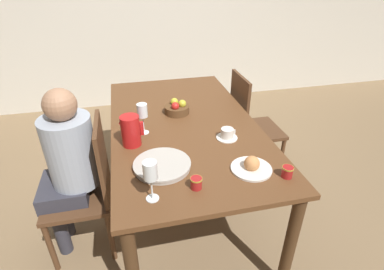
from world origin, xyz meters
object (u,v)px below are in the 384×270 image
Objects in this scene: wine_glass_juice at (150,173)px; jam_jar_red at (196,183)px; serving_tray at (162,165)px; bread_plate at (252,166)px; chair_opposite at (250,124)px; red_pitcher at (131,131)px; wine_glass_water at (142,112)px; teacup_near_person at (227,134)px; chair_person_side at (88,187)px; fruit_bowl at (177,108)px; person_seated at (68,161)px; jam_jar_amber at (287,171)px.

wine_glass_juice is 0.26m from jam_jar_red.
serving_tray is 1.41× the size of bread_plate.
jam_jar_red is at bearing -35.53° from chair_opposite.
serving_tray is (-0.91, -0.86, 0.30)m from chair_opposite.
red_pitcher is 3.15× the size of jam_jar_red.
bread_plate is at bearing -45.46° from wine_glass_water.
jam_jar_red is (-0.76, -1.07, 0.32)m from chair_opposite.
wine_glass_water is 0.56m from teacup_near_person.
chair_person_side reaches higher than fruit_bowl.
serving_tray is (0.55, -0.32, 0.10)m from person_seated.
wine_glass_juice is at bearing -144.04° from chair_person_side.
jam_jar_red is 0.87m from fruit_bowl.
fruit_bowl is (-0.25, 0.44, 0.01)m from teacup_near_person.
chair_person_side reaches higher than jam_jar_red.
wine_glass_water is 0.97× the size of wine_glass_juice.
bread_plate is at bearing -86.69° from teacup_near_person.
chair_person_side is at bearing 154.88° from jam_jar_amber.
wine_glass_water is 0.65m from wine_glass_juice.
chair_person_side is 0.62m from serving_tray.
bread_plate is 1.23× the size of fruit_bowl.
chair_opposite is 1.15m from wine_glass_water.
wine_glass_juice reaches higher than jam_jar_red.
serving_tray is at bearing -154.12° from teacup_near_person.
red_pitcher is 0.61× the size of serving_tray.
wine_glass_juice is 0.95× the size of bread_plate.
person_seated is at bearing 156.24° from bread_plate.
jam_jar_red is (0.14, -0.21, 0.02)m from serving_tray.
person_seated is 5.15× the size of bread_plate.
wine_glass_water is (-0.97, -0.45, 0.44)m from chair_opposite.
chair_opposite is 2.98× the size of serving_tray.
teacup_near_person is (-0.45, -0.64, 0.31)m from chair_opposite.
person_seated is at bearing 66.15° from chair_person_side.
chair_person_side is 4.42× the size of wine_glass_juice.
chair_person_side is 0.49m from red_pitcher.
jam_jar_red is at bearing -94.33° from fruit_bowl.
serving_tray is at bearing 159.83° from jam_jar_amber.
person_seated is 5.40× the size of wine_glass_juice.
chair_person_side is at bearing 176.25° from teacup_near_person.
person_seated reaches higher than wine_glass_water.
fruit_bowl is at bearing 108.60° from bread_plate.
bread_plate is at bearing 147.45° from jam_jar_amber.
wine_glass_water is 3.37× the size of jam_jar_red.
wine_glass_water reaches higher than teacup_near_person.
wine_glass_water reaches higher than jam_jar_red.
bread_plate is (0.02, -0.35, -0.01)m from teacup_near_person.
wine_glass_juice is 3.49× the size of jam_jar_red.
wine_glass_water is 0.65× the size of serving_tray.
wine_glass_water reaches higher than serving_tray.
wine_glass_water is at bearing 134.54° from bread_plate.
chair_person_side is 0.83m from fruit_bowl.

